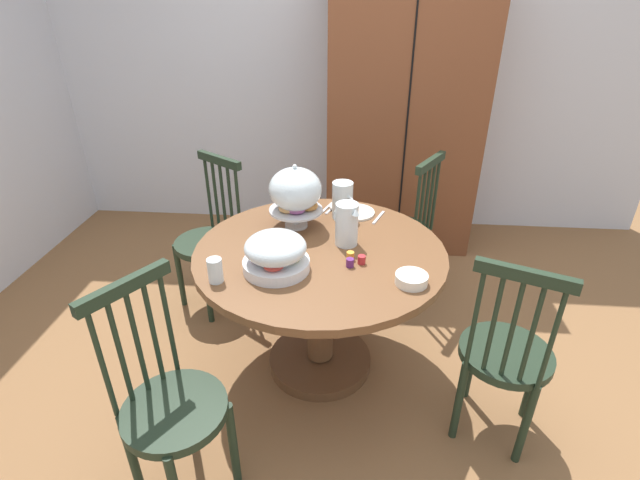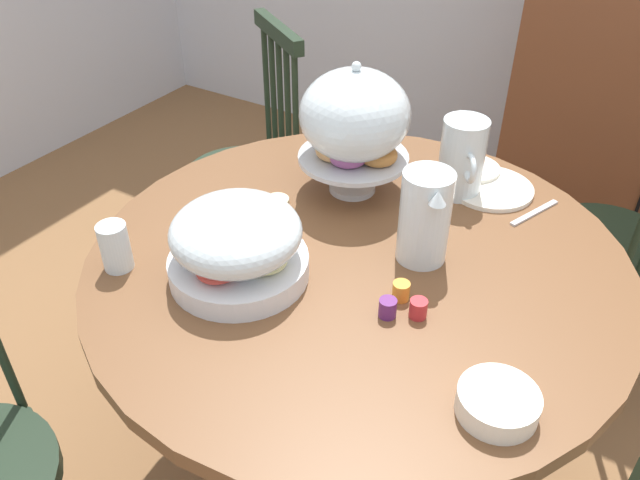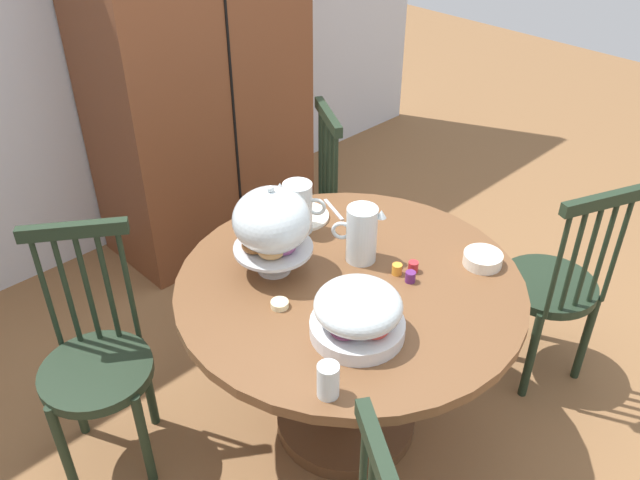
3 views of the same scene
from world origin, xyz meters
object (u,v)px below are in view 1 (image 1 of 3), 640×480
object	(u,v)px
wooden_armoire	(403,120)
drinking_glass	(215,270)
butter_dish	(268,238)
cereal_bowl	(411,279)
pastry_stand_with_dome	(295,192)
windsor_chair_facing_door	(403,232)
fruit_platter_covered	(276,253)
china_plate_small	(342,206)
windsor_chair_far_side	(210,242)
milk_pitcher	(347,226)
dining_table	(320,285)
orange_juice_pitcher	(342,202)
windsor_chair_by_cabinet	(505,357)
china_plate_large	(355,212)
windsor_chair_near_window	(171,407)

from	to	relation	value
wooden_armoire	drinking_glass	distance (m)	2.09
butter_dish	cereal_bowl	bearing A→B (deg)	-25.91
pastry_stand_with_dome	windsor_chair_facing_door	bearing A→B (deg)	41.01
cereal_bowl	butter_dish	distance (m)	0.76
fruit_platter_covered	drinking_glass	size ratio (longest dim) A/B	2.73
wooden_armoire	china_plate_small	xyz separation A→B (m)	(-0.40, -1.08, -0.23)
windsor_chair_far_side	milk_pitcher	world-z (taller)	windsor_chair_far_side
drinking_glass	windsor_chair_far_side	bearing A→B (deg)	110.17
windsor_chair_facing_door	dining_table	bearing A→B (deg)	-121.61
wooden_armoire	orange_juice_pitcher	bearing A→B (deg)	-108.61
dining_table	windsor_chair_far_side	size ratio (longest dim) A/B	1.25
orange_juice_pitcher	milk_pitcher	xyz separation A→B (m)	(0.03, -0.30, 0.01)
wooden_armoire	fruit_platter_covered	size ratio (longest dim) A/B	6.53
butter_dish	drinking_glass	bearing A→B (deg)	-112.06
fruit_platter_covered	drinking_glass	world-z (taller)	fruit_platter_covered
wooden_armoire	cereal_bowl	bearing A→B (deg)	-92.45
drinking_glass	windsor_chair_by_cabinet	bearing A→B (deg)	-2.33
butter_dish	china_plate_small	bearing A→B (deg)	48.88
fruit_platter_covered	china_plate_small	bearing A→B (deg)	68.39
pastry_stand_with_dome	orange_juice_pitcher	size ratio (longest dim) A/B	1.70
dining_table	china_plate_large	world-z (taller)	china_plate_large
dining_table	milk_pitcher	xyz separation A→B (m)	(0.12, 0.07, 0.31)
windsor_chair_facing_door	orange_juice_pitcher	size ratio (longest dim) A/B	4.81
milk_pitcher	china_plate_large	distance (m)	0.37
butter_dish	windsor_chair_by_cabinet	bearing A→B (deg)	-21.55
windsor_chair_near_window	windsor_chair_by_cabinet	size ratio (longest dim) A/B	1.00
drinking_glass	butter_dish	distance (m)	0.42
windsor_chair_near_window	china_plate_small	xyz separation A→B (m)	(0.60, 1.23, 0.30)
cereal_bowl	orange_juice_pitcher	bearing A→B (deg)	117.14
pastry_stand_with_dome	drinking_glass	xyz separation A→B (m)	(-0.28, -0.55, -0.14)
orange_juice_pitcher	cereal_bowl	xyz separation A→B (m)	(0.32, -0.63, -0.07)
dining_table	windsor_chair_by_cabinet	bearing A→B (deg)	-23.80
windsor_chair_by_cabinet	drinking_glass	xyz separation A→B (m)	(-1.26, 0.05, 0.34)
windsor_chair_facing_door	fruit_platter_covered	bearing A→B (deg)	-123.89
windsor_chair_near_window	fruit_platter_covered	bearing A→B (deg)	59.42
drinking_glass	china_plate_small	bearing A→B (deg)	57.13
orange_juice_pitcher	china_plate_large	xyz separation A→B (m)	(0.07, 0.06, -0.09)
wooden_armoire	windsor_chair_facing_door	world-z (taller)	wooden_armoire
china_plate_large	china_plate_small	bearing A→B (deg)	143.55
windsor_chair_far_side	milk_pitcher	bearing A→B (deg)	-28.75
wooden_armoire	pastry_stand_with_dome	xyz separation A→B (m)	(-0.64, -1.32, -0.05)
milk_pitcher	china_plate_small	world-z (taller)	milk_pitcher
china_plate_small	fruit_platter_covered	bearing A→B (deg)	-111.61
milk_pitcher	cereal_bowl	world-z (taller)	milk_pitcher
windsor_chair_far_side	cereal_bowl	distance (m)	1.44
windsor_chair_near_window	drinking_glass	xyz separation A→B (m)	(0.08, 0.44, 0.34)
china_plate_large	drinking_glass	world-z (taller)	drinking_glass
china_plate_large	pastry_stand_with_dome	bearing A→B (deg)	-148.62
pastry_stand_with_dome	orange_juice_pitcher	world-z (taller)	pastry_stand_with_dome
pastry_stand_with_dome	windsor_chair_near_window	bearing A→B (deg)	-110.04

